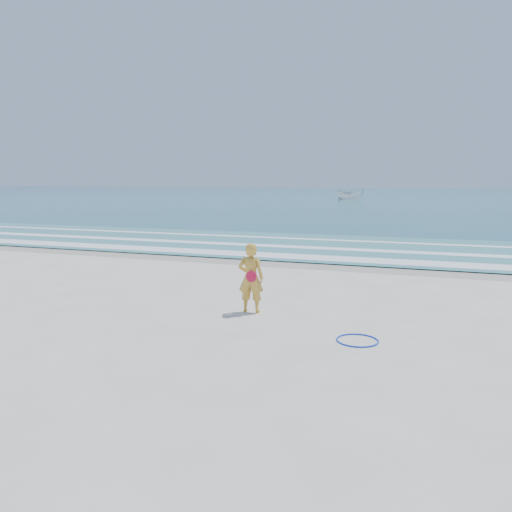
% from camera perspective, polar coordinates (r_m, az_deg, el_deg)
% --- Properties ---
extents(ground, '(400.00, 400.00, 0.00)m').
position_cam_1_polar(ground, '(11.52, -10.47, -7.56)').
color(ground, silver).
rests_on(ground, ground).
extents(wet_sand, '(400.00, 2.40, 0.00)m').
position_cam_1_polar(wet_sand, '(19.63, 2.81, -0.70)').
color(wet_sand, '#B2A893').
rests_on(wet_sand, ground).
extents(ocean, '(400.00, 190.00, 0.04)m').
position_cam_1_polar(ocean, '(114.72, 17.03, 6.70)').
color(ocean, '#19727F').
rests_on(ocean, ground).
extents(shallow, '(400.00, 10.00, 0.01)m').
position_cam_1_polar(shallow, '(24.40, 6.24, 1.20)').
color(shallow, '#59B7AD').
rests_on(shallow, ocean).
extents(foam_near, '(400.00, 1.40, 0.01)m').
position_cam_1_polar(foam_near, '(20.85, 3.85, -0.01)').
color(foam_near, white).
rests_on(foam_near, shallow).
extents(foam_mid, '(400.00, 0.90, 0.01)m').
position_cam_1_polar(foam_mid, '(23.63, 5.78, 0.99)').
color(foam_mid, white).
rests_on(foam_mid, shallow).
extents(foam_far, '(400.00, 0.60, 0.01)m').
position_cam_1_polar(foam_far, '(26.82, 7.49, 1.87)').
color(foam_far, white).
rests_on(foam_far, shallow).
extents(hoop, '(0.89, 0.89, 0.03)m').
position_cam_1_polar(hoop, '(10.33, 11.51, -9.42)').
color(hoop, '#0B36D6').
rests_on(hoop, ground).
extents(boat, '(4.61, 2.02, 1.73)m').
position_cam_1_polar(boat, '(82.82, 10.73, 6.93)').
color(boat, white).
rests_on(boat, ocean).
extents(woman, '(0.67, 0.48, 1.70)m').
position_cam_1_polar(woman, '(12.07, -0.59, -2.51)').
color(woman, gold).
rests_on(woman, ground).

